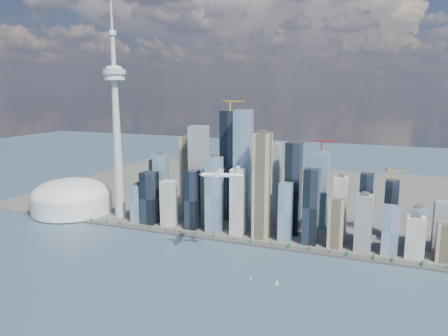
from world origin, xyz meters
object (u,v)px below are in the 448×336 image
at_px(needle_tower, 116,123).
at_px(sailboat_west, 277,283).
at_px(airplane, 221,175).
at_px(sailboat_east, 251,278).
at_px(dome_stadium, 72,198).

xyz_separation_m(needle_tower, sailboat_west, (459.45, -223.71, -232.69)).
relative_size(airplane, sailboat_west, 8.04).
distance_m(airplane, sailboat_west, 207.32).
distance_m(needle_tower, airplane, 391.21).
relative_size(needle_tower, sailboat_west, 56.13).
height_order(needle_tower, sailboat_east, needle_tower).
bearing_deg(sailboat_east, sailboat_west, 11.11).
distance_m(sailboat_west, sailboat_east, 46.35).
height_order(needle_tower, airplane, needle_tower).
xyz_separation_m(needle_tower, airplane, (341.94, -177.37, -68.30)).
relative_size(needle_tower, sailboat_east, 66.01).
bearing_deg(dome_stadium, airplane, -19.15).
bearing_deg(needle_tower, dome_stadium, -175.91).
distance_m(dome_stadium, airplane, 526.01).
bearing_deg(dome_stadium, needle_tower, 4.09).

